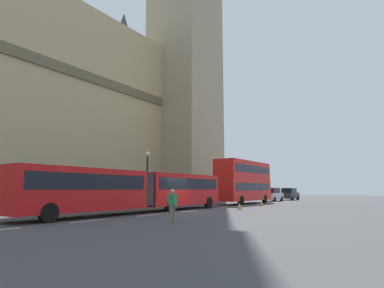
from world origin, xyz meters
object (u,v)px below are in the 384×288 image
(sedan_lead, at_px, (272,195))
(articulated_bus, at_px, (139,188))
(sedan_trailing, at_px, (290,194))
(pedestrian_near_cones, at_px, (172,204))
(street_lamp, at_px, (147,175))
(double_decker_bus, at_px, (244,180))
(traffic_cone_middle, at_px, (261,203))
(traffic_cone_west, at_px, (240,206))

(sedan_lead, bearing_deg, articulated_bus, -179.49)
(sedan_trailing, bearing_deg, pedestrian_near_cones, -170.82)
(street_lamp, bearing_deg, double_decker_bus, -20.94)
(sedan_trailing, relative_size, traffic_cone_middle, 7.59)
(sedan_lead, relative_size, street_lamp, 0.83)
(traffic_cone_west, bearing_deg, articulated_bus, 151.72)
(double_decker_bus, bearing_deg, traffic_cone_west, -156.82)
(articulated_bus, relative_size, traffic_cone_west, 31.78)
(traffic_cone_middle, relative_size, pedestrian_near_cones, 0.34)
(traffic_cone_middle, bearing_deg, sedan_lead, 16.20)
(double_decker_bus, relative_size, sedan_lead, 2.33)
(sedan_lead, distance_m, pedestrian_near_cones, 31.58)
(sedan_lead, xyz_separation_m, pedestrian_near_cones, (-30.90, -6.51, -0.00))
(double_decker_bus, height_order, traffic_cone_west, double_decker_bus)
(articulated_bus, distance_m, sedan_trailing, 33.02)
(sedan_trailing, bearing_deg, traffic_cone_middle, -170.33)
(traffic_cone_middle, height_order, pedestrian_near_cones, pedestrian_near_cones)
(sedan_lead, relative_size, pedestrian_near_cones, 2.60)
(double_decker_bus, xyz_separation_m, traffic_cone_west, (-9.71, -4.16, -2.43))
(sedan_lead, height_order, traffic_cone_middle, sedan_lead)
(street_lamp, bearing_deg, sedan_trailing, -9.96)
(sedan_lead, xyz_separation_m, sedan_trailing, (6.09, -0.53, 0.00))
(articulated_bus, relative_size, double_decker_bus, 1.79)
(articulated_bus, distance_m, street_lamp, 7.36)
(double_decker_bus, height_order, sedan_trailing, double_decker_bus)
(articulated_bus, xyz_separation_m, street_lamp, (5.67, 4.51, 1.31))
(street_lamp, bearing_deg, pedestrian_near_cones, -131.86)
(sedan_lead, xyz_separation_m, traffic_cone_middle, (-13.09, -3.80, -0.63))
(pedestrian_near_cones, bearing_deg, street_lamp, 48.14)
(sedan_trailing, xyz_separation_m, street_lamp, (-27.34, 4.80, 2.14))
(sedan_trailing, bearing_deg, double_decker_bus, 178.92)
(articulated_bus, height_order, street_lamp, street_lamp)
(pedestrian_near_cones, bearing_deg, sedan_trailing, 9.18)
(articulated_bus, bearing_deg, double_decker_bus, 0.01)
(sedan_lead, height_order, street_lamp, street_lamp)
(sedan_trailing, relative_size, street_lamp, 0.83)
(articulated_bus, bearing_deg, pedestrian_near_cones, -122.44)
(sedan_lead, xyz_separation_m, street_lamp, (-21.25, 4.27, 2.14))
(double_decker_bus, relative_size, traffic_cone_middle, 17.71)
(traffic_cone_west, relative_size, street_lamp, 0.11)
(double_decker_bus, height_order, pedestrian_near_cones, double_decker_bus)
(articulated_bus, bearing_deg, traffic_cone_middle, -14.45)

